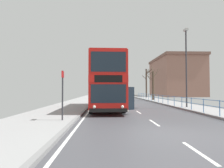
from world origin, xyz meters
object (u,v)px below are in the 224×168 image
Objects in this scene: bare_tree_far_00 at (147,82)px; bus_stop_sign_near at (63,90)px; double_decker_bus_main at (106,83)px; background_building_00 at (175,77)px; street_lamp_far_side at (186,61)px; bare_tree_far_01 at (153,84)px.

bus_stop_sign_near is at bearing -110.08° from bare_tree_far_00.
background_building_00 is at bearing 61.52° from double_decker_bus_main.
background_building_00 is (12.43, 36.53, 1.10)m from street_lamp_far_side.
street_lamp_far_side is at bearing 3.58° from double_decker_bus_main.
street_lamp_far_side is at bearing -90.49° from bare_tree_far_01.
bare_tree_far_00 reaches higher than bus_stop_sign_near.
background_building_00 is at bearing 71.21° from street_lamp_far_side.
double_decker_bus_main reaches higher than bus_stop_sign_near.
double_decker_bus_main is 15.59m from bare_tree_far_01.
double_decker_bus_main is 7.41m from bus_stop_sign_near.
bus_stop_sign_near is at bearing -108.70° from double_decker_bus_main.
street_lamp_far_side is 1.36× the size of bare_tree_far_01.
double_decker_bus_main is at bearing -118.48° from background_building_00.
bus_stop_sign_near is 49.54m from background_building_00.
street_lamp_far_side reaches higher than double_decker_bus_main.
bare_tree_far_00 is 10.54m from bare_tree_far_01.
bare_tree_far_01 is 0.29× the size of background_building_00.
bus_stop_sign_near is 0.14× the size of background_building_00.
background_building_00 is at bearing 62.98° from bus_stop_sign_near.
bare_tree_far_01 is at bearing -96.49° from bare_tree_far_00.
bare_tree_far_01 reaches higher than double_decker_bus_main.
bare_tree_far_00 reaches higher than double_decker_bus_main.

